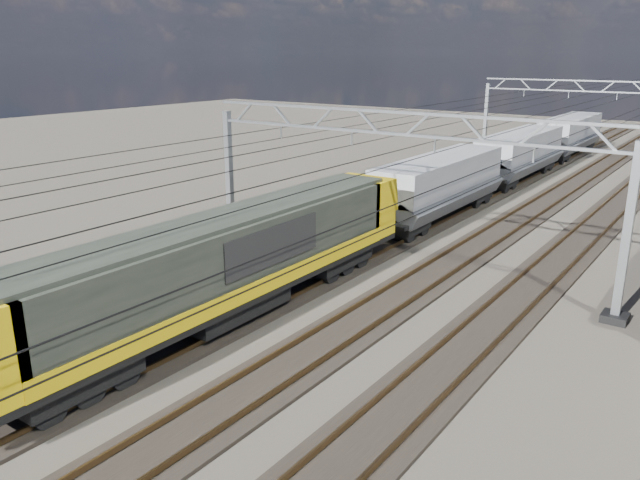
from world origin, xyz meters
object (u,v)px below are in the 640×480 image
Objects in this scene: catenary_gantry_mid at (390,186)px; hopper_wagon_lead at (440,182)px; catenary_gantry_far at (590,118)px; hopper_wagon_third at (570,133)px; hopper_wagon_mid at (520,152)px; locomotive at (227,261)px.

catenary_gantry_mid reaches higher than hopper_wagon_lead.
hopper_wagon_third is at bearing 135.67° from catenary_gantry_far.
hopper_wagon_mid is (-2.00, -12.25, -1.67)m from catenary_gantry_far.
locomotive is 1.62× the size of hopper_wagon_third.
locomotive reaches higher than hopper_wagon_lead.
hopper_wagon_mid is (-2.00, 23.75, -1.67)m from catenary_gantry_mid.
catenary_gantry_far reaches higher than locomotive.
hopper_wagon_third is at bearing 90.00° from locomotive.
catenary_gantry_far is 3.26m from hopper_wagon_third.
hopper_wagon_lead is at bearing -94.33° from catenary_gantry_far.
catenary_gantry_mid is 38.04m from hopper_wagon_third.
hopper_wagon_third is (0.00, 28.40, 0.00)m from hopper_wagon_lead.
hopper_wagon_mid is at bearing -90.00° from hopper_wagon_third.
catenary_gantry_far is (0.00, 36.00, 0.00)m from catenary_gantry_mid.
catenary_gantry_far is at bearing 87.41° from locomotive.
hopper_wagon_mid is at bearing 94.81° from catenary_gantry_mid.
catenary_gantry_mid is at bearing -86.98° from hopper_wagon_third.
catenary_gantry_mid reaches higher than locomotive.
hopper_wagon_mid is (-0.00, 31.90, -0.09)m from locomotive.
hopper_wagon_lead is at bearing -90.00° from hopper_wagon_third.
hopper_wagon_lead is 14.20m from hopper_wagon_mid.
locomotive is 31.90m from hopper_wagon_mid.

